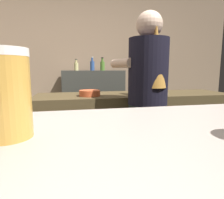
{
  "coord_description": "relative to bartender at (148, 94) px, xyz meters",
  "views": [
    {
      "loc": [
        -0.34,
        -1.29,
        1.17
      ],
      "look_at": [
        -0.22,
        -0.75,
        1.08
      ],
      "focal_mm": 31.73,
      "sensor_mm": 36.0,
      "label": 1
    }
  ],
  "objects": [
    {
      "name": "bartender",
      "position": [
        0.0,
        0.0,
        0.0
      ],
      "size": [
        0.48,
        0.54,
        1.65
      ],
      "rotation": [
        0.0,
        0.0,
        1.79
      ],
      "color": "#273230",
      "rests_on": "ground"
    },
    {
      "name": "pint_glass_near",
      "position": [
        -0.76,
        -1.28,
        0.18
      ],
      "size": [
        0.08,
        0.08,
        0.14
      ],
      "color": "gold",
      "rests_on": "bar_counter"
    },
    {
      "name": "bottle_olive_oil",
      "position": [
        -0.55,
        1.56,
        0.27
      ],
      "size": [
        0.06,
        0.06,
        0.18
      ],
      "color": "#D1CA82",
      "rests_on": "back_shelf"
    },
    {
      "name": "bottle_vinegar",
      "position": [
        -0.15,
        1.53,
        0.28
      ],
      "size": [
        0.07,
        0.07,
        0.2
      ],
      "color": "#528231",
      "rests_on": "back_shelf"
    },
    {
      "name": "mixing_bowl",
      "position": [
        -0.47,
        0.37,
        -0.02
      ],
      "size": [
        0.21,
        0.21,
        0.06
      ],
      "primitive_type": "cylinder",
      "color": "#D0572F",
      "rests_on": "prep_counter"
    },
    {
      "name": "wall_back",
      "position": [
        -0.32,
        1.9,
        0.4
      ],
      "size": [
        5.2,
        0.1,
        2.7
      ],
      "primitive_type": "cube",
      "color": "#96795E",
      "rests_on": "ground"
    },
    {
      "name": "chefs_knife",
      "position": [
        0.28,
        0.41,
        -0.04
      ],
      "size": [
        0.24,
        0.05,
        0.01
      ],
      "primitive_type": "cube",
      "rotation": [
        0.0,
        0.0,
        0.06
      ],
      "color": "silver",
      "rests_on": "prep_counter"
    },
    {
      "name": "prep_counter",
      "position": [
        0.03,
        0.46,
        -0.5
      ],
      "size": [
        2.1,
        0.6,
        0.9
      ],
      "primitive_type": "cube",
      "color": "#4D3E24",
      "rests_on": "ground"
    },
    {
      "name": "knife_block",
      "position": [
        0.38,
        0.5,
        0.06
      ],
      "size": [
        0.1,
        0.08,
        0.29
      ],
      "color": "olive",
      "rests_on": "prep_counter"
    },
    {
      "name": "bottle_soy",
      "position": [
        -0.29,
        1.67,
        0.28
      ],
      "size": [
        0.07,
        0.07,
        0.22
      ],
      "color": "#315395",
      "rests_on": "back_shelf"
    },
    {
      "name": "back_shelf",
      "position": [
        -0.29,
        1.62,
        -0.38
      ],
      "size": [
        0.99,
        0.36,
        1.15
      ],
      "primitive_type": "cube",
      "color": "#3A3B35",
      "rests_on": "ground"
    }
  ]
}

